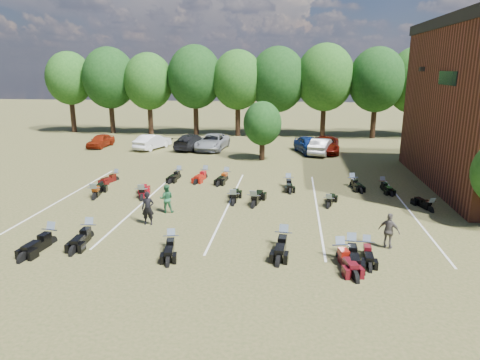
% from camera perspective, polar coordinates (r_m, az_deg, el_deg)
% --- Properties ---
extents(ground, '(160.00, 160.00, 0.00)m').
position_cam_1_polar(ground, '(21.51, 5.27, -6.00)').
color(ground, brown).
rests_on(ground, ground).
extents(car_0, '(1.72, 3.82, 1.27)m').
position_cam_1_polar(car_0, '(44.40, -18.10, 5.00)').
color(car_0, maroon).
rests_on(car_0, ground).
extents(car_1, '(2.78, 4.57, 1.42)m').
position_cam_1_polar(car_1, '(42.08, -11.59, 5.03)').
color(car_1, silver).
rests_on(car_1, ground).
extents(car_2, '(2.90, 5.50, 1.47)m').
position_cam_1_polar(car_2, '(40.95, -3.73, 5.08)').
color(car_2, gray).
rests_on(car_2, ground).
extents(car_3, '(3.16, 5.28, 1.43)m').
position_cam_1_polar(car_3, '(41.48, -6.41, 5.11)').
color(car_3, black).
rests_on(car_3, ground).
extents(car_4, '(3.09, 4.84, 1.53)m').
position_cam_1_polar(car_4, '(39.66, 9.15, 4.65)').
color(car_4, navy).
rests_on(car_4, ground).
extents(car_5, '(2.71, 4.72, 1.47)m').
position_cam_1_polar(car_5, '(39.36, 10.82, 4.45)').
color(car_5, '#A1A29D').
rests_on(car_5, ground).
extents(car_6, '(2.81, 5.39, 1.45)m').
position_cam_1_polar(car_6, '(40.25, 11.36, 4.63)').
color(car_6, '#590D05').
rests_on(car_6, ground).
extents(car_7, '(3.15, 5.72, 1.57)m').
position_cam_1_polar(car_7, '(42.92, 27.45, 3.95)').
color(car_7, '#3D3C42').
rests_on(car_7, ground).
extents(person_black, '(0.66, 0.48, 1.68)m').
position_cam_1_polar(person_black, '(21.72, -12.19, -3.72)').
color(person_black, black).
rests_on(person_black, ground).
extents(person_green, '(0.86, 0.72, 1.55)m').
position_cam_1_polar(person_green, '(23.35, -9.78, -2.45)').
color(person_green, '#246039').
rests_on(person_green, ground).
extents(person_grey, '(0.99, 0.82, 1.58)m').
position_cam_1_polar(person_grey, '(19.59, 19.26, -6.44)').
color(person_grey, '#5C554F').
rests_on(person_grey, ground).
extents(motorcycle_0, '(1.03, 2.53, 1.37)m').
position_cam_1_polar(motorcycle_0, '(21.01, -23.85, -7.78)').
color(motorcycle_0, black).
rests_on(motorcycle_0, ground).
extents(motorcycle_1, '(0.92, 2.45, 1.34)m').
position_cam_1_polar(motorcycle_1, '(21.03, -19.41, -7.31)').
color(motorcycle_1, black).
rests_on(motorcycle_1, ground).
extents(motorcycle_2, '(1.09, 2.28, 1.22)m').
position_cam_1_polar(motorcycle_2, '(19.00, -9.12, -9.01)').
color(motorcycle_2, black).
rests_on(motorcycle_2, ground).
extents(motorcycle_3, '(1.00, 2.53, 1.38)m').
position_cam_1_polar(motorcycle_3, '(19.04, 5.77, -8.84)').
color(motorcycle_3, black).
rests_on(motorcycle_3, ground).
extents(motorcycle_4, '(0.82, 2.43, 1.35)m').
position_cam_1_polar(motorcycle_4, '(18.69, 14.53, -9.74)').
color(motorcycle_4, black).
rests_on(motorcycle_4, ground).
extents(motorcycle_5, '(0.77, 2.10, 1.15)m').
position_cam_1_polar(motorcycle_5, '(18.99, 16.42, -9.48)').
color(motorcycle_5, black).
rests_on(motorcycle_5, ground).
extents(motorcycle_6, '(1.27, 2.51, 1.34)m').
position_cam_1_polar(motorcycle_6, '(18.23, 13.17, -10.30)').
color(motorcycle_6, '#4B0A11').
rests_on(motorcycle_6, ground).
extents(motorcycle_7, '(1.33, 2.55, 1.36)m').
position_cam_1_polar(motorcycle_7, '(26.08, -12.94, -2.57)').
color(motorcycle_7, maroon).
rests_on(motorcycle_7, ground).
extents(motorcycle_8, '(1.20, 2.56, 1.37)m').
position_cam_1_polar(motorcycle_8, '(27.02, -18.81, -2.39)').
color(motorcycle_8, black).
rests_on(motorcycle_8, ground).
extents(motorcycle_9, '(0.82, 2.38, 1.32)m').
position_cam_1_polar(motorcycle_9, '(24.53, -0.90, -3.30)').
color(motorcycle_9, black).
rests_on(motorcycle_9, ground).
extents(motorcycle_10, '(1.16, 2.58, 1.39)m').
position_cam_1_polar(motorcycle_10, '(24.12, 1.82, -3.61)').
color(motorcycle_10, black).
rests_on(motorcycle_10, ground).
extents(motorcycle_12, '(1.14, 2.16, 1.15)m').
position_cam_1_polar(motorcycle_12, '(24.52, 11.70, -3.62)').
color(motorcycle_12, black).
rests_on(motorcycle_12, ground).
extents(motorcycle_13, '(1.21, 2.11, 1.12)m').
position_cam_1_polar(motorcycle_13, '(25.58, 24.01, -3.85)').
color(motorcycle_13, black).
rests_on(motorcycle_13, ground).
extents(motorcycle_14, '(1.18, 2.11, 1.12)m').
position_cam_1_polar(motorcycle_14, '(30.95, -16.21, -0.06)').
color(motorcycle_14, '#440A09').
rests_on(motorcycle_14, ground).
extents(motorcycle_15, '(1.13, 2.36, 1.26)m').
position_cam_1_polar(motorcycle_15, '(30.44, -4.68, 0.25)').
color(motorcycle_15, '#9A140B').
rests_on(motorcycle_15, ground).
extents(motorcycle_16, '(0.94, 2.23, 1.20)m').
position_cam_1_polar(motorcycle_16, '(30.73, -8.16, 0.28)').
color(motorcycle_16, black).
rests_on(motorcycle_16, ground).
extents(motorcycle_17, '(1.08, 2.34, 1.25)m').
position_cam_1_polar(motorcycle_17, '(29.86, -1.86, 0.00)').
color(motorcycle_17, black).
rests_on(motorcycle_17, ground).
extents(motorcycle_18, '(0.87, 2.24, 1.22)m').
position_cam_1_polar(motorcycle_18, '(28.38, 6.44, -0.87)').
color(motorcycle_18, black).
rests_on(motorcycle_18, ground).
extents(motorcycle_19, '(1.13, 2.26, 1.21)m').
position_cam_1_polar(motorcycle_19, '(29.25, 14.70, -0.80)').
color(motorcycle_19, black).
rests_on(motorcycle_19, ground).
extents(motorcycle_20, '(0.97, 2.11, 1.13)m').
position_cam_1_polar(motorcycle_20, '(29.09, 18.43, -1.16)').
color(motorcycle_20, black).
rests_on(motorcycle_20, ground).
extents(tree_line, '(56.00, 6.00, 9.79)m').
position_cam_1_polar(tree_line, '(49.16, 5.40, 13.19)').
color(tree_line, black).
rests_on(tree_line, ground).
extents(young_tree_midfield, '(3.20, 3.20, 4.70)m').
position_cam_1_polar(young_tree_midfield, '(35.99, 3.00, 7.54)').
color(young_tree_midfield, black).
rests_on(young_tree_midfield, ground).
extents(parking_lines, '(20.10, 14.00, 0.01)m').
position_cam_1_polar(parking_lines, '(24.58, -1.51, -3.24)').
color(parking_lines, silver).
rests_on(parking_lines, ground).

